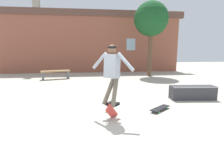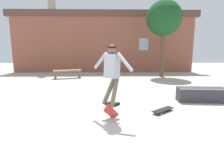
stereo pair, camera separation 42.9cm
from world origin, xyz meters
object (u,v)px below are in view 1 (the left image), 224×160
skater (112,70)px  skateboard_resting (160,108)px  park_bench (56,73)px  skateboard_flipping (112,113)px  tree_right (151,20)px  skate_ledge (192,92)px

skater → skateboard_resting: 1.87m
park_bench → skater: size_ratio=1.14×
skateboard_resting → park_bench: bearing=85.8°
skateboard_flipping → skater: bearing=31.8°
park_bench → skateboard_flipping: park_bench is taller
tree_right → skateboard_resting: (-1.98, -6.73, -3.57)m
skateboard_flipping → skate_ledge: bearing=-37.9°
tree_right → skateboard_resting: 7.87m
skateboard_flipping → tree_right: bearing=1.6°
park_bench → skate_ledge: 7.56m
skate_ledge → skater: skater is taller
skate_ledge → skater: (-3.01, -1.35, 0.99)m
park_bench → skateboard_resting: park_bench is taller
tree_right → skater: size_ratio=3.17×
skater → skateboard_flipping: bearing=-133.4°
tree_right → skater: (-3.40, -7.09, -2.42)m
skate_ledge → skateboard_resting: skate_ledge is taller
skate_ledge → skater: bearing=-150.6°
tree_right → park_bench: (-6.00, -0.65, -3.27)m
tree_right → park_bench: 6.86m
park_bench → tree_right: bearing=-9.8°
park_bench → skateboard_resting: 7.29m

